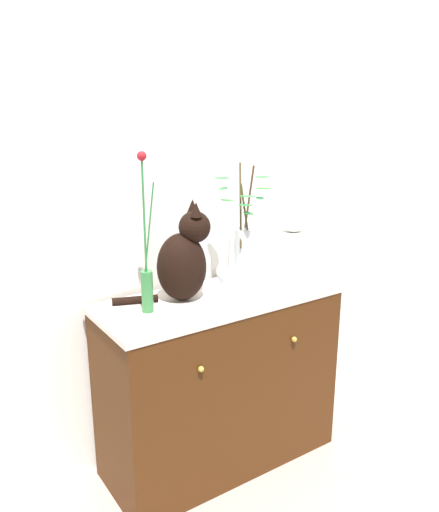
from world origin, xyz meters
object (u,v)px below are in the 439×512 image
sideboard (220,380)px  cat_sitting (183,260)px  vase_glass_clear (244,245)px  jar_lidded_porcelain (292,250)px  vase_slim_green (147,273)px  bowl_porcelain (244,280)px

sideboard → cat_sitting: 0.60m
vase_glass_clear → jar_lidded_porcelain: bearing=-9.0°
sideboard → cat_sitting: size_ratio=2.55×
cat_sitting → vase_glass_clear: vase_glass_clear is taller
cat_sitting → jar_lidded_porcelain: 0.55m
cat_sitting → jar_lidded_porcelain: size_ratio=1.31×
vase_slim_green → vase_glass_clear: size_ratio=1.29×
jar_lidded_porcelain → vase_slim_green: bearing=178.5°
cat_sitting → vase_slim_green: 0.19m
vase_slim_green → vase_glass_clear: (0.49, 0.02, 0.03)m
sideboard → vase_glass_clear: 0.62m
sideboard → vase_slim_green: 0.66m
bowl_porcelain → jar_lidded_porcelain: (0.25, -0.04, 0.11)m
vase_slim_green → vase_glass_clear: bearing=2.4°
vase_glass_clear → jar_lidded_porcelain: size_ratio=1.52×
vase_slim_green → vase_glass_clear: vase_slim_green is taller
vase_slim_green → bowl_porcelain: size_ratio=2.68×
vase_glass_clear → cat_sitting: bearing=176.7°
sideboard → jar_lidded_porcelain: jar_lidded_porcelain is taller
vase_glass_clear → jar_lidded_porcelain: (0.25, -0.04, -0.05)m
cat_sitting → bowl_porcelain: 0.33m
bowl_porcelain → jar_lidded_porcelain: size_ratio=0.73×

